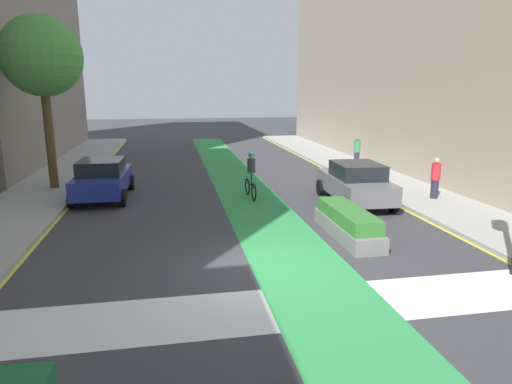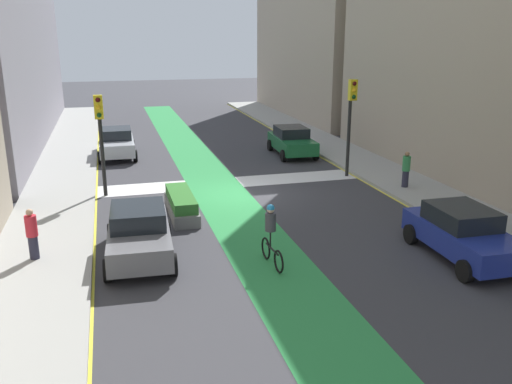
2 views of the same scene
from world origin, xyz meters
TOP-DOWN VIEW (x-y plane):
  - ground_plane at (0.00, 0.00)m, footprint 120.00×120.00m
  - bike_lane_paint at (0.81, 0.00)m, footprint 2.40×60.00m
  - crosswalk_band at (0.00, -2.00)m, footprint 12.00×1.80m
  - sidewalk_left at (-7.50, 0.00)m, footprint 3.00×60.00m
  - curb_stripe_left at (-6.00, 0.00)m, footprint 0.16×60.00m
  - sidewalk_right at (7.50, 0.00)m, footprint 3.00×60.00m
  - curb_stripe_right at (6.00, 0.00)m, footprint 0.16×60.00m
  - traffic_signal_near_right at (5.58, -1.25)m, footprint 0.35×0.52m
  - traffic_signal_near_left at (-5.66, -1.57)m, footprint 0.35×0.52m
  - car_silver_right_near at (4.89, -8.92)m, footprint 2.05×4.22m
  - car_green_left_near at (-4.62, -6.82)m, footprint 2.18×4.28m
  - car_blue_left_far at (-4.89, 8.30)m, footprint 2.11×4.24m
  - car_grey_right_far at (4.58, 5.68)m, footprint 2.19×4.28m
  - cyclist_in_lane at (0.87, 7.25)m, footprint 0.32×1.73m
  - pedestrian_sidewalk_left_a at (-7.07, 1.25)m, footprint 0.34×0.34m
  - pedestrian_sidewalk_right_b at (7.65, 5.31)m, footprint 0.34×0.34m
  - median_planter at (2.81, 1.99)m, footprint 0.93×3.40m

SIDE VIEW (x-z plane):
  - ground_plane at x=0.00m, z-range 0.00..0.00m
  - crosswalk_band at x=0.00m, z-range 0.00..0.01m
  - bike_lane_paint at x=0.81m, z-range 0.00..0.01m
  - curb_stripe_left at x=-6.00m, z-range 0.00..0.01m
  - curb_stripe_right at x=6.00m, z-range 0.00..0.01m
  - sidewalk_left at x=-7.50m, z-range 0.00..0.15m
  - sidewalk_right at x=7.50m, z-range 0.00..0.15m
  - median_planter at x=2.81m, z-range -0.02..0.83m
  - car_silver_right_near at x=4.89m, z-range 0.02..1.59m
  - car_green_left_near at x=-4.62m, z-range 0.02..1.59m
  - car_blue_left_far at x=-4.89m, z-range 0.02..1.59m
  - car_grey_right_far at x=4.58m, z-range 0.02..1.59m
  - pedestrian_sidewalk_right_b at x=7.65m, z-range 0.16..1.71m
  - pedestrian_sidewalk_left_a at x=-7.07m, z-range 0.16..1.73m
  - cyclist_in_lane at x=0.87m, z-range 0.04..1.90m
  - traffic_signal_near_right at x=5.58m, z-range 0.85..5.09m
  - traffic_signal_near_left at x=-5.66m, z-range 0.91..5.50m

